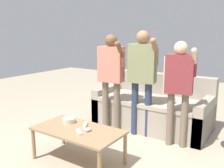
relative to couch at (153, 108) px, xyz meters
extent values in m
plane|color=tan|center=(-0.08, -1.44, -0.30)|extent=(12.00, 12.00, 0.00)
cube|color=#9E9384|center=(0.00, -0.04, -0.08)|extent=(1.83, 0.90, 0.43)
cube|color=#AA9F8F|center=(0.00, -0.11, 0.16)|extent=(1.55, 0.78, 0.06)
cube|color=#9E9384|center=(0.00, 0.32, 0.34)|extent=(1.83, 0.18, 0.42)
cube|color=#9E9384|center=(-0.85, -0.04, 0.00)|extent=(0.14, 0.90, 0.59)
cube|color=#9E9384|center=(0.85, -0.04, 0.00)|extent=(0.14, 0.90, 0.59)
cube|color=#997551|center=(-0.25, -1.60, 0.10)|extent=(1.07, 0.57, 0.03)
cylinder|color=#997551|center=(-0.75, -1.85, -0.10)|extent=(0.04, 0.04, 0.39)
cylinder|color=#997551|center=(0.25, -1.85, -0.10)|extent=(0.04, 0.04, 0.39)
cylinder|color=#997551|center=(-0.75, -1.34, -0.10)|extent=(0.04, 0.04, 0.39)
cylinder|color=#997551|center=(0.25, -1.34, -0.10)|extent=(0.04, 0.04, 0.39)
cylinder|color=beige|center=(-0.49, -1.50, 0.15)|extent=(0.16, 0.16, 0.06)
ellipsoid|color=white|center=(-0.11, -1.58, 0.14)|extent=(0.06, 0.09, 0.05)
cylinder|color=#4C4C51|center=(-0.11, -1.57, 0.17)|extent=(0.02, 0.02, 0.01)
cylinder|color=#756656|center=(-0.58, -0.56, 0.10)|extent=(0.10, 0.10, 0.79)
cylinder|color=#756656|center=(-0.38, -0.53, 0.10)|extent=(0.10, 0.10, 0.79)
cube|color=#DB7F6B|center=(-0.48, -0.55, 0.76)|extent=(0.40, 0.25, 0.54)
sphere|color=brown|center=(-0.48, -0.55, 1.12)|extent=(0.19, 0.19, 0.19)
cylinder|color=brown|center=(-0.66, -0.57, 0.74)|extent=(0.07, 0.07, 0.51)
cylinder|color=#DB7F6B|center=(-0.29, -0.52, 0.87)|extent=(0.07, 0.07, 0.26)
cylinder|color=brown|center=(-0.28, -0.62, 1.00)|extent=(0.09, 0.22, 0.24)
sphere|color=brown|center=(-0.26, -0.72, 1.08)|extent=(0.08, 0.08, 0.08)
cylinder|color=#2D3856|center=(-0.09, -0.48, 0.11)|extent=(0.10, 0.10, 0.82)
cylinder|color=#2D3856|center=(0.11, -0.44, 0.11)|extent=(0.10, 0.10, 0.82)
cube|color=gray|center=(0.01, -0.46, 0.80)|extent=(0.42, 0.27, 0.56)
sphere|color=#936B4C|center=(0.01, -0.46, 1.17)|extent=(0.19, 0.19, 0.19)
cylinder|color=#936B4C|center=(-0.18, -0.50, 0.78)|extent=(0.07, 0.07, 0.53)
cylinder|color=gray|center=(0.20, -0.43, 0.91)|extent=(0.07, 0.07, 0.27)
cylinder|color=#936B4C|center=(0.22, -0.53, 1.05)|extent=(0.10, 0.23, 0.25)
sphere|color=#936B4C|center=(0.24, -0.63, 1.13)|extent=(0.08, 0.08, 0.08)
cylinder|color=#756656|center=(0.49, -0.54, 0.08)|extent=(0.09, 0.09, 0.75)
cylinder|color=#756656|center=(0.68, -0.51, 0.08)|extent=(0.09, 0.09, 0.75)
cube|color=brown|center=(0.59, -0.53, 0.71)|extent=(0.38, 0.25, 0.51)
sphere|color=beige|center=(0.59, -0.53, 1.05)|extent=(0.18, 0.18, 0.18)
cylinder|color=beige|center=(0.41, -0.56, 0.68)|extent=(0.07, 0.07, 0.49)
cylinder|color=brown|center=(0.76, -0.49, 0.81)|extent=(0.07, 0.07, 0.24)
cylinder|color=beige|center=(0.78, -0.58, 0.94)|extent=(0.10, 0.22, 0.21)
sphere|color=beige|center=(0.79, -0.66, 1.03)|extent=(0.07, 0.07, 0.07)
cube|color=white|center=(-0.24, -1.47, 0.13)|extent=(0.11, 0.15, 0.03)
cylinder|color=silver|center=(-0.25, -1.45, 0.15)|extent=(0.01, 0.01, 0.00)
cube|color=silver|center=(-0.21, -1.51, 0.15)|extent=(0.02, 0.02, 0.00)
cube|color=white|center=(-0.16, -1.68, 0.13)|extent=(0.14, 0.11, 0.03)
cylinder|color=silver|center=(-0.18, -1.67, 0.15)|extent=(0.01, 0.01, 0.00)
cube|color=silver|center=(-0.12, -1.70, 0.15)|extent=(0.02, 0.02, 0.00)
camera|label=1|loc=(1.62, -3.69, 1.24)|focal=39.94mm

